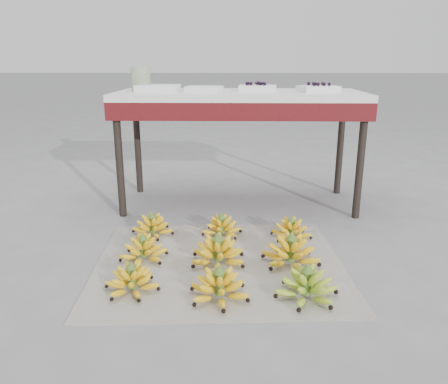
{
  "coord_description": "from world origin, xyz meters",
  "views": [
    {
      "loc": [
        -0.01,
        -2.07,
        1.01
      ],
      "look_at": [
        -0.07,
        0.24,
        0.3
      ],
      "focal_mm": 35.0,
      "sensor_mm": 36.0,
      "label": 1
    }
  ],
  "objects_px": {
    "bunch_mid_center": "(218,253)",
    "vendor_table": "(239,105)",
    "bunch_front_left": "(132,281)",
    "bunch_front_center": "(219,287)",
    "tray_far_left": "(158,88)",
    "glass_jar": "(141,79)",
    "bunch_back_right": "(291,230)",
    "newspaper_mat": "(219,263)",
    "tray_far_right": "(318,89)",
    "bunch_mid_left": "(144,250)",
    "bunch_back_center": "(222,228)",
    "tray_left": "(204,89)",
    "bunch_front_right": "(307,286)",
    "bunch_mid_right": "(291,253)",
    "tray_right": "(258,88)",
    "bunch_back_left": "(153,227)"
  },
  "relations": [
    {
      "from": "bunch_back_right",
      "to": "bunch_front_left",
      "type": "bearing_deg",
      "value": -120.72
    },
    {
      "from": "bunch_mid_center",
      "to": "bunch_back_center",
      "type": "xyz_separation_m",
      "value": [
        0.01,
        0.37,
        -0.01
      ]
    },
    {
      "from": "bunch_back_center",
      "to": "tray_left",
      "type": "distance_m",
      "value": 0.97
    },
    {
      "from": "bunch_front_left",
      "to": "bunch_front_center",
      "type": "height_order",
      "value": "bunch_front_center"
    },
    {
      "from": "glass_jar",
      "to": "tray_far_right",
      "type": "bearing_deg",
      "value": -2.69
    },
    {
      "from": "newspaper_mat",
      "to": "tray_far_right",
      "type": "distance_m",
      "value": 1.4
    },
    {
      "from": "tray_left",
      "to": "bunch_mid_right",
      "type": "bearing_deg",
      "value": -62.63
    },
    {
      "from": "bunch_back_center",
      "to": "tray_far_right",
      "type": "xyz_separation_m",
      "value": [
        0.63,
        0.59,
        0.76
      ]
    },
    {
      "from": "bunch_back_center",
      "to": "vendor_table",
      "type": "xyz_separation_m",
      "value": [
        0.1,
        0.61,
        0.65
      ]
    },
    {
      "from": "tray_far_left",
      "to": "glass_jar",
      "type": "relative_size",
      "value": 1.79
    },
    {
      "from": "bunch_mid_center",
      "to": "vendor_table",
      "type": "distance_m",
      "value": 1.18
    },
    {
      "from": "bunch_front_center",
      "to": "tray_right",
      "type": "relative_size",
      "value": 1.32
    },
    {
      "from": "bunch_front_left",
      "to": "vendor_table",
      "type": "xyz_separation_m",
      "value": [
        0.49,
        1.27,
        0.65
      ]
    },
    {
      "from": "tray_left",
      "to": "bunch_back_right",
      "type": "bearing_deg",
      "value": -49.03
    },
    {
      "from": "bunch_front_left",
      "to": "bunch_front_right",
      "type": "xyz_separation_m",
      "value": [
        0.77,
        -0.04,
        0.01
      ]
    },
    {
      "from": "bunch_front_center",
      "to": "bunch_mid_left",
      "type": "relative_size",
      "value": 1.36
    },
    {
      "from": "bunch_front_center",
      "to": "bunch_mid_right",
      "type": "xyz_separation_m",
      "value": [
        0.35,
        0.34,
        0.01
      ]
    },
    {
      "from": "vendor_table",
      "to": "tray_far_left",
      "type": "bearing_deg",
      "value": -178.05
    },
    {
      "from": "bunch_back_right",
      "to": "tray_far_left",
      "type": "height_order",
      "value": "tray_far_left"
    },
    {
      "from": "bunch_mid_left",
      "to": "tray_left",
      "type": "relative_size",
      "value": 1.0
    },
    {
      "from": "bunch_mid_left",
      "to": "vendor_table",
      "type": "xyz_separation_m",
      "value": [
        0.5,
        0.95,
        0.65
      ]
    },
    {
      "from": "bunch_back_center",
      "to": "glass_jar",
      "type": "bearing_deg",
      "value": 142.97
    },
    {
      "from": "newspaper_mat",
      "to": "vendor_table",
      "type": "relative_size",
      "value": 0.76
    },
    {
      "from": "newspaper_mat",
      "to": "tray_far_left",
      "type": "relative_size",
      "value": 4.31
    },
    {
      "from": "tray_far_right",
      "to": "tray_right",
      "type": "bearing_deg",
      "value": 173.04
    },
    {
      "from": "bunch_mid_center",
      "to": "glass_jar",
      "type": "height_order",
      "value": "glass_jar"
    },
    {
      "from": "tray_far_left",
      "to": "tray_far_right",
      "type": "distance_m",
      "value": 1.07
    },
    {
      "from": "bunch_front_center",
      "to": "bunch_back_center",
      "type": "bearing_deg",
      "value": 68.99
    },
    {
      "from": "bunch_front_center",
      "to": "bunch_mid_center",
      "type": "height_order",
      "value": "bunch_mid_center"
    },
    {
      "from": "vendor_table",
      "to": "tray_right",
      "type": "bearing_deg",
      "value": 10.69
    },
    {
      "from": "tray_right",
      "to": "bunch_mid_center",
      "type": "bearing_deg",
      "value": -103.03
    },
    {
      "from": "bunch_mid_left",
      "to": "bunch_back_right",
      "type": "xyz_separation_m",
      "value": [
        0.8,
        0.3,
        -0.0
      ]
    },
    {
      "from": "bunch_back_left",
      "to": "bunch_mid_right",
      "type": "bearing_deg",
      "value": -15.24
    },
    {
      "from": "bunch_front_left",
      "to": "tray_far_right",
      "type": "height_order",
      "value": "tray_far_right"
    },
    {
      "from": "bunch_front_right",
      "to": "bunch_mid_left",
      "type": "xyz_separation_m",
      "value": [
        -0.78,
        0.36,
        -0.01
      ]
    },
    {
      "from": "newspaper_mat",
      "to": "tray_far_right",
      "type": "relative_size",
      "value": 4.39
    },
    {
      "from": "tray_far_left",
      "to": "glass_jar",
      "type": "xyz_separation_m",
      "value": [
        -0.12,
        0.05,
        0.06
      ]
    },
    {
      "from": "bunch_front_right",
      "to": "vendor_table",
      "type": "xyz_separation_m",
      "value": [
        -0.29,
        1.31,
        0.64
      ]
    },
    {
      "from": "tray_far_right",
      "to": "glass_jar",
      "type": "distance_m",
      "value": 1.19
    },
    {
      "from": "bunch_back_right",
      "to": "bunch_front_right",
      "type": "bearing_deg",
      "value": -70.44
    },
    {
      "from": "bunch_front_left",
      "to": "bunch_mid_center",
      "type": "height_order",
      "value": "bunch_mid_center"
    },
    {
      "from": "bunch_back_center",
      "to": "tray_left",
      "type": "relative_size",
      "value": 1.07
    },
    {
      "from": "newspaper_mat",
      "to": "bunch_back_right",
      "type": "bearing_deg",
      "value": 39.33
    },
    {
      "from": "bunch_front_left",
      "to": "tray_far_left",
      "type": "bearing_deg",
      "value": 112.28
    },
    {
      "from": "bunch_mid_left",
      "to": "bunch_back_center",
      "type": "distance_m",
      "value": 0.52
    },
    {
      "from": "bunch_front_left",
      "to": "glass_jar",
      "type": "height_order",
      "value": "glass_jar"
    },
    {
      "from": "bunch_front_center",
      "to": "bunch_front_left",
      "type": "bearing_deg",
      "value": 150.61
    },
    {
      "from": "bunch_back_right",
      "to": "tray_left",
      "type": "bearing_deg",
      "value": 151.9
    },
    {
      "from": "bunch_front_right",
      "to": "bunch_back_right",
      "type": "height_order",
      "value": "bunch_front_right"
    },
    {
      "from": "bunch_back_center",
      "to": "tray_left",
      "type": "xyz_separation_m",
      "value": [
        -0.13,
        0.58,
        0.76
      ]
    }
  ]
}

